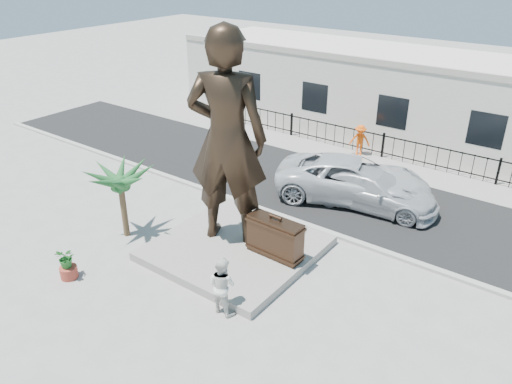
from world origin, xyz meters
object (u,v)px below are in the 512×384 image
Objects in this scene: suitcase at (275,238)px; car_white at (353,179)px; tourist at (222,285)px; statue at (227,139)px.

suitcase is 0.30× the size of car_white.
car_white is at bearing -87.09° from tourist.
statue is 6.90m from car_white.
statue is 4.05× the size of tourist.
suitcase is at bearing -85.16° from tourist.
statue is at bearing -52.75° from tourist.
suitcase is at bearing 161.01° from car_white.
suitcase is (2.02, -0.06, -3.03)m from statue.
statue reaches higher than car_white.
statue is 1.16× the size of car_white.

